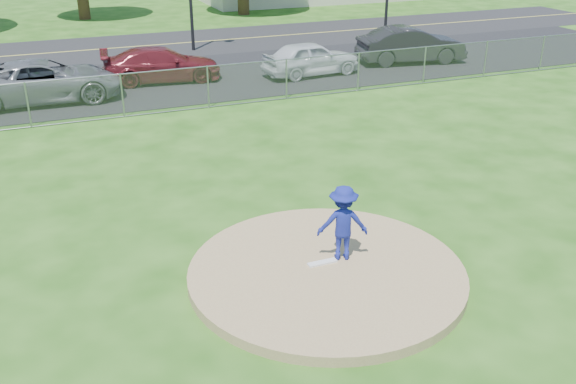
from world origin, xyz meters
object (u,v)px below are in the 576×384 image
parked_car_gray (44,81)px  parked_car_darkred (162,64)px  parked_car_pearl (311,58)px  pitcher (343,223)px  parked_car_charcoal (411,45)px

parked_car_gray → parked_car_darkred: 4.78m
parked_car_darkred → parked_car_pearl: (6.11, -1.33, 0.02)m
parked_car_pearl → parked_car_gray: bearing=84.9°
pitcher → parked_car_charcoal: (11.12, 15.24, -0.16)m
parked_car_gray → parked_car_darkred: parked_car_gray is taller
parked_car_charcoal → pitcher: bearing=153.6°
parked_car_darkred → pitcher: bearing=-173.2°
pitcher → parked_car_charcoal: bearing=-107.2°
pitcher → parked_car_pearl: (5.90, 14.78, -0.25)m
pitcher → parked_car_pearl: size_ratio=0.37×
parked_car_pearl → parked_car_darkred: bearing=72.7°
pitcher → parked_car_pearl: 15.92m
pitcher → parked_car_pearl: bearing=-92.9°
parked_car_pearl → parked_car_charcoal: (5.21, 0.46, 0.09)m
pitcher → parked_car_charcoal: 18.86m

